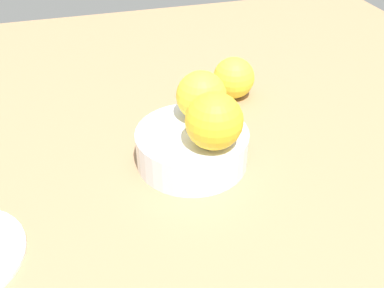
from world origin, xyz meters
TOP-DOWN VIEW (x-y plane):
  - ground_plane at (0.00, 0.00)cm, footprint 110.00×110.00cm
  - fruit_bowl at (0.00, 0.00)cm, footprint 13.35×13.35cm
  - orange_in_bowl_0 at (1.94, 2.79)cm, footprint 6.02×6.02cm
  - orange_in_bowl_1 at (1.58, -3.13)cm, footprint 6.39×6.39cm
  - orange_loose_0 at (10.30, 13.67)cm, footprint 6.09×6.09cm

SIDE VIEW (x-z plane):
  - ground_plane at x=0.00cm, z-range -2.00..0.00cm
  - fruit_bowl at x=0.00cm, z-range -0.11..4.13cm
  - orange_loose_0 at x=10.30cm, z-range 0.00..6.09cm
  - orange_in_bowl_0 at x=1.94cm, z-range 4.24..10.26cm
  - orange_in_bowl_1 at x=1.58cm, z-range 4.24..10.64cm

